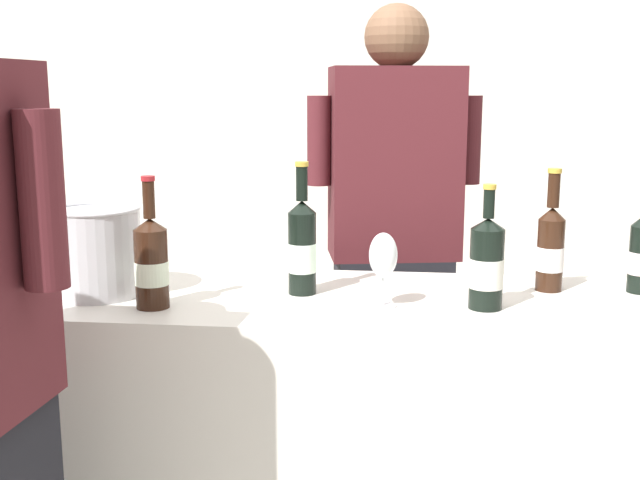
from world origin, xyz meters
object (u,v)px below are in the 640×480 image
at_px(wine_bottle_3, 1,242).
at_px(ice_bucket, 96,250).
at_px(wine_bottle_5, 151,262).
at_px(wine_bottle_8, 302,246).
at_px(wine_bottle_2, 551,247).
at_px(wine_glass, 383,258).
at_px(person_server, 392,272).
at_px(wine_bottle_1, 487,264).

distance_m(wine_bottle_3, ice_bucket, 0.30).
bearing_deg(ice_bucket, wine_bottle_3, 168.55).
bearing_deg(wine_bottle_5, wine_bottle_8, 26.80).
height_order(wine_bottle_2, wine_bottle_8, wine_bottle_8).
relative_size(wine_glass, ice_bucket, 0.79).
height_order(wine_glass, person_server, person_server).
bearing_deg(wine_bottle_8, wine_bottle_1, -11.08).
bearing_deg(person_server, wine_bottle_2, -51.16).
relative_size(wine_bottle_1, ice_bucket, 1.29).
bearing_deg(wine_glass, person_server, 89.20).
height_order(ice_bucket, person_server, person_server).
relative_size(wine_bottle_2, ice_bucket, 1.38).
xyz_separation_m(wine_bottle_1, wine_bottle_5, (-0.83, -0.09, 0.00)).
height_order(wine_glass, ice_bucket, ice_bucket).
distance_m(wine_bottle_5, person_server, 1.03).
bearing_deg(wine_bottle_2, person_server, 128.84).
distance_m(wine_bottle_1, wine_bottle_3, 1.31).
xyz_separation_m(wine_bottle_5, wine_bottle_8, (0.35, 0.18, 0.01)).
height_order(wine_bottle_1, ice_bucket, wine_bottle_1).
bearing_deg(wine_bottle_8, wine_bottle_3, -179.19).
bearing_deg(wine_bottle_1, wine_bottle_3, 176.46).
height_order(wine_bottle_1, wine_glass, wine_bottle_1).
relative_size(wine_bottle_8, ice_bucket, 1.47).
relative_size(wine_bottle_1, wine_glass, 1.65).
bearing_deg(wine_bottle_5, wine_bottle_2, 15.73).
bearing_deg(wine_glass, wine_bottle_2, 25.69).
height_order(wine_bottle_1, wine_bottle_8, wine_bottle_8).
bearing_deg(wine_bottle_2, wine_bottle_5, -164.27).
relative_size(wine_bottle_2, wine_bottle_8, 0.94).
xyz_separation_m(wine_bottle_3, person_server, (1.06, 0.66, -0.21)).
bearing_deg(wine_bottle_2, wine_bottle_1, -133.28).
height_order(wine_bottle_3, wine_bottle_8, wine_bottle_8).
distance_m(wine_bottle_1, ice_bucket, 1.01).
bearing_deg(wine_bottle_1, wine_bottle_8, 168.92).
height_order(wine_bottle_1, wine_bottle_2, wine_bottle_2).
relative_size(wine_bottle_1, wine_bottle_5, 0.94).
distance_m(wine_bottle_8, person_server, 0.72).
xyz_separation_m(wine_bottle_5, wine_glass, (0.57, 0.07, 0.01)).
height_order(wine_bottle_5, wine_glass, wine_bottle_5).
bearing_deg(wine_bottle_2, ice_bucket, -171.50).
relative_size(wine_bottle_3, ice_bucket, 1.37).
bearing_deg(person_server, wine_bottle_1, -71.67).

